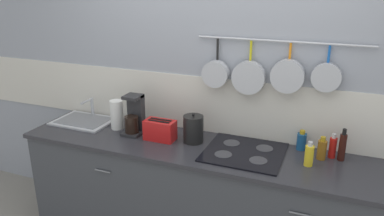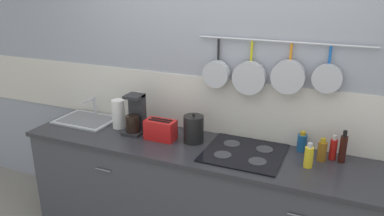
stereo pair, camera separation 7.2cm
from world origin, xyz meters
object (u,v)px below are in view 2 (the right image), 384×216
at_px(bottle_hot_sauce, 309,156).
at_px(bottle_vinegar, 343,148).
at_px(toaster, 160,130).
at_px(coffee_maker, 135,117).
at_px(paper_towel_roll, 118,114).
at_px(bottle_sesame_oil, 333,149).
at_px(bottle_dish_soap, 322,151).
at_px(kettle, 194,129).
at_px(bottle_olive_oil, 302,142).

distance_m(bottle_hot_sauce, bottle_vinegar, 0.27).
bearing_deg(toaster, bottle_vinegar, 6.77).
xyz_separation_m(coffee_maker, toaster, (0.26, -0.04, -0.06)).
relative_size(paper_towel_roll, coffee_maker, 0.76).
bearing_deg(bottle_sesame_oil, coffee_maker, -174.90).
xyz_separation_m(bottle_hot_sauce, bottle_dish_soap, (0.07, 0.14, -0.00)).
bearing_deg(kettle, toaster, -166.98).
relative_size(paper_towel_roll, bottle_dish_soap, 1.46).
bearing_deg(paper_towel_roll, kettle, -1.20).
height_order(paper_towel_roll, bottle_olive_oil, paper_towel_roll).
bearing_deg(bottle_sesame_oil, bottle_dish_soap, -141.66).
bearing_deg(bottle_sesame_oil, kettle, -173.28).
distance_m(paper_towel_roll, bottle_sesame_oil, 1.75).
distance_m(coffee_maker, toaster, 0.27).
height_order(coffee_maker, bottle_hot_sauce, coffee_maker).
bearing_deg(bottle_sesame_oil, toaster, -171.98).
height_order(paper_towel_roll, bottle_dish_soap, paper_towel_roll).
relative_size(coffee_maker, bottle_olive_oil, 2.12).
distance_m(coffee_maker, bottle_sesame_oil, 1.56).
distance_m(bottle_dish_soap, bottle_sesame_oil, 0.09).
bearing_deg(kettle, coffee_maker, -178.13).
bearing_deg(paper_towel_roll, bottle_vinegar, 2.71).
bearing_deg(coffee_maker, bottle_sesame_oil, 5.10).
relative_size(toaster, bottle_olive_oil, 1.68).
xyz_separation_m(bottle_olive_oil, bottle_sesame_oil, (0.22, -0.05, 0.01)).
distance_m(kettle, bottle_dish_soap, 0.96).
relative_size(bottle_dish_soap, bottle_sesame_oil, 0.93).
relative_size(paper_towel_roll, bottle_sesame_oil, 1.36).
bearing_deg(bottle_vinegar, bottle_hot_sauce, -140.67).
relative_size(kettle, bottle_dish_soap, 1.40).
distance_m(coffee_maker, bottle_vinegar, 1.62).
relative_size(toaster, bottle_sesame_oil, 1.42).
xyz_separation_m(coffee_maker, bottle_dish_soap, (1.48, 0.08, -0.06)).
height_order(kettle, bottle_vinegar, kettle).
distance_m(toaster, bottle_sesame_oil, 1.31).
distance_m(coffee_maker, bottle_dish_soap, 1.49).
bearing_deg(bottle_dish_soap, bottle_olive_oil, 144.68).
relative_size(coffee_maker, bottle_sesame_oil, 1.79).
xyz_separation_m(toaster, bottle_olive_oil, (1.07, 0.24, -0.01)).
relative_size(coffee_maker, kettle, 1.37).
bearing_deg(toaster, coffee_maker, 170.38).
bearing_deg(bottle_olive_oil, toaster, -167.63).
bearing_deg(kettle, paper_towel_roll, 178.80).
relative_size(kettle, bottle_vinegar, 1.00).
height_order(paper_towel_roll, coffee_maker, coffee_maker).
bearing_deg(bottle_olive_oil, paper_towel_roll, -174.01).
bearing_deg(bottle_dish_soap, coffee_maker, -176.78).
xyz_separation_m(coffee_maker, kettle, (0.52, 0.02, -0.03)).
bearing_deg(toaster, kettle, 13.02).
bearing_deg(bottle_olive_oil, bottle_sesame_oil, -13.38).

